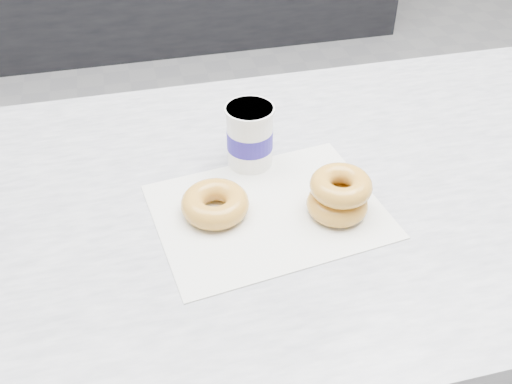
% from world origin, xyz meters
% --- Properties ---
extents(ground, '(5.00, 5.00, 0.00)m').
position_xyz_m(ground, '(0.00, 0.00, 0.00)').
color(ground, gray).
rests_on(ground, ground).
extents(counter, '(3.06, 0.76, 0.90)m').
position_xyz_m(counter, '(0.00, -0.60, 0.45)').
color(counter, '#333335').
rests_on(counter, ground).
extents(wax_paper, '(0.37, 0.30, 0.00)m').
position_xyz_m(wax_paper, '(-0.24, -0.64, 0.90)').
color(wax_paper, silver).
rests_on(wax_paper, counter).
extents(donut_single, '(0.12, 0.12, 0.04)m').
position_xyz_m(donut_single, '(-0.32, -0.63, 0.92)').
color(donut_single, gold).
rests_on(donut_single, wax_paper).
extents(donut_stack, '(0.11, 0.11, 0.06)m').
position_xyz_m(donut_stack, '(-0.14, -0.67, 0.93)').
color(donut_stack, gold).
rests_on(donut_stack, wax_paper).
extents(coffee_cup, '(0.08, 0.08, 0.11)m').
position_xyz_m(coffee_cup, '(-0.24, -0.52, 0.96)').
color(coffee_cup, white).
rests_on(coffee_cup, counter).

